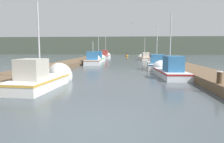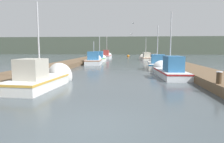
% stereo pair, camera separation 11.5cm
% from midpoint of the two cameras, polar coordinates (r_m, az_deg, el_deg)
% --- Properties ---
extents(ground_plane, '(200.00, 200.00, 0.00)m').
position_cam_midpoint_polar(ground_plane, '(5.15, -6.13, -16.16)').
color(ground_plane, '#424C51').
extents(dock_left, '(2.61, 40.00, 0.45)m').
position_cam_midpoint_polar(dock_left, '(21.87, -13.38, 1.84)').
color(dock_left, brown).
rests_on(dock_left, ground_plane).
extents(dock_right, '(2.61, 40.00, 0.45)m').
position_cam_midpoint_polar(dock_right, '(21.33, 18.93, 1.55)').
color(dock_right, brown).
rests_on(dock_right, ground_plane).
extents(distant_shore_ridge, '(120.00, 16.00, 5.71)m').
position_cam_midpoint_polar(distant_shore_ridge, '(72.42, 4.51, 7.32)').
color(distant_shore_ridge, '#4C5647').
rests_on(distant_shore_ridge, ground_plane).
extents(fishing_boat_0, '(2.04, 4.69, 4.81)m').
position_cam_midpoint_polar(fishing_boat_0, '(11.00, -18.94, -1.90)').
color(fishing_boat_0, silver).
rests_on(fishing_boat_0, ground_plane).
extents(fishing_boat_1, '(1.84, 5.45, 4.97)m').
position_cam_midpoint_polar(fishing_boat_1, '(14.94, 16.08, 0.36)').
color(fishing_boat_1, silver).
rests_on(fishing_boat_1, ground_plane).
extents(fishing_boat_2, '(2.07, 5.65, 4.67)m').
position_cam_midpoint_polar(fishing_boat_2, '(20.23, 12.87, 2.07)').
color(fishing_boat_2, silver).
rests_on(fishing_boat_2, ground_plane).
extents(fishing_boat_3, '(2.09, 4.69, 3.37)m').
position_cam_midpoint_polar(fishing_boat_3, '(25.32, -5.01, 3.16)').
color(fishing_boat_3, silver).
rests_on(fishing_boat_3, ground_plane).
extents(fishing_boat_4, '(1.55, 4.82, 4.13)m').
position_cam_midpoint_polar(fishing_boat_4, '(30.09, -3.41, 3.77)').
color(fishing_boat_4, silver).
rests_on(fishing_boat_4, ground_plane).
extents(fishing_boat_5, '(1.96, 5.08, 4.25)m').
position_cam_midpoint_polar(fishing_boat_5, '(34.89, 9.60, 3.96)').
color(fishing_boat_5, silver).
rests_on(fishing_boat_5, ground_plane).
extents(fishing_boat_6, '(1.59, 6.05, 4.78)m').
position_cam_midpoint_polar(fishing_boat_6, '(39.66, -1.37, 4.49)').
color(fishing_boat_6, silver).
rests_on(fishing_boat_6, ground_plane).
extents(mooring_piling_0, '(0.25, 0.25, 1.16)m').
position_cam_midpoint_polar(mooring_piling_0, '(34.93, 11.22, 4.23)').
color(mooring_piling_0, '#473523').
rests_on(mooring_piling_0, ground_plane).
extents(mooring_piling_1, '(0.24, 0.24, 1.14)m').
position_cam_midpoint_polar(mooring_piling_1, '(31.57, 12.50, 3.93)').
color(mooring_piling_1, '#473523').
rests_on(mooring_piling_1, ground_plane).
extents(mooring_piling_2, '(0.25, 0.25, 0.99)m').
position_cam_midpoint_polar(mooring_piling_2, '(9.97, 28.48, -2.76)').
color(mooring_piling_2, '#473523').
rests_on(mooring_piling_2, ground_plane).
extents(mooring_piling_3, '(0.27, 0.27, 1.05)m').
position_cam_midpoint_polar(mooring_piling_3, '(34.64, 11.80, 4.10)').
color(mooring_piling_3, '#473523').
rests_on(mooring_piling_3, ground_plane).
extents(channel_buoy, '(0.62, 0.62, 1.12)m').
position_cam_midpoint_polar(channel_buoy, '(47.17, 4.72, 4.43)').
color(channel_buoy, '#BF6513').
rests_on(channel_buoy, ground_plane).
extents(seagull_lead, '(0.32, 0.55, 0.12)m').
position_cam_midpoint_polar(seagull_lead, '(24.29, 5.68, 10.65)').
color(seagull_lead, white).
extents(seagull_1, '(0.31, 0.56, 0.12)m').
position_cam_midpoint_polar(seagull_1, '(22.95, 6.19, 13.56)').
color(seagull_1, white).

